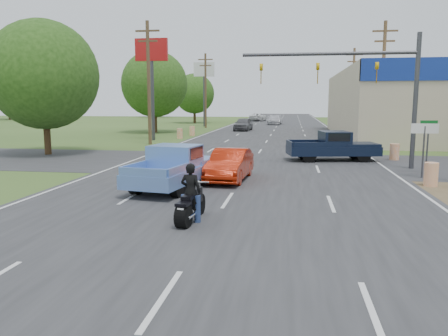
% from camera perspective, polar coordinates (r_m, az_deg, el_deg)
% --- Properties ---
extents(ground, '(200.00, 200.00, 0.00)m').
position_cam_1_polar(ground, '(8.18, -8.07, -16.65)').
color(ground, '#385522').
rests_on(ground, ground).
extents(main_road, '(15.00, 180.00, 0.02)m').
position_cam_1_polar(main_road, '(47.24, 6.14, 4.30)').
color(main_road, '#2D2D30').
rests_on(main_road, ground).
extents(cross_road, '(120.00, 10.00, 0.02)m').
position_cam_1_polar(cross_road, '(25.40, 3.76, 0.70)').
color(cross_road, '#2D2D30').
rests_on(cross_road, ground).
extents(utility_pole_2, '(2.00, 0.28, 10.00)m').
position_cam_1_polar(utility_pole_2, '(38.80, 20.01, 10.77)').
color(utility_pole_2, '#4C3823').
rests_on(utility_pole_2, ground).
extents(utility_pole_3, '(2.00, 0.28, 10.00)m').
position_cam_1_polar(utility_pole_3, '(56.57, 16.49, 10.08)').
color(utility_pole_3, '#4C3823').
rests_on(utility_pole_3, ground).
extents(utility_pole_5, '(2.00, 0.28, 10.00)m').
position_cam_1_polar(utility_pole_5, '(37.01, -9.82, 11.29)').
color(utility_pole_5, '#4C3823').
rests_on(utility_pole_5, ground).
extents(utility_pole_6, '(2.00, 0.28, 10.00)m').
position_cam_1_polar(utility_pole_6, '(60.24, -2.42, 10.30)').
color(utility_pole_6, '#4C3823').
rests_on(utility_pole_6, ground).
extents(tree_0, '(7.14, 7.14, 8.84)m').
position_cam_1_polar(tree_0, '(31.60, -22.50, 11.17)').
color(tree_0, '#422D19').
rests_on(tree_0, ground).
extents(tree_1, '(7.56, 7.56, 9.36)m').
position_cam_1_polar(tree_1, '(51.56, -9.08, 10.78)').
color(tree_1, '#422D19').
rests_on(tree_1, ground).
extents(tree_2, '(6.72, 6.72, 8.32)m').
position_cam_1_polar(tree_2, '(74.90, -3.88, 9.66)').
color(tree_2, '#422D19').
rests_on(tree_2, ground).
extents(tree_4, '(9.24, 9.24, 11.44)m').
position_cam_1_polar(tree_4, '(100.09, -26.44, 9.59)').
color(tree_4, '#422D19').
rests_on(tree_4, ground).
extents(tree_5, '(7.98, 7.98, 9.88)m').
position_cam_1_polar(tree_5, '(105.81, 24.38, 9.11)').
color(tree_5, '#422D19').
rests_on(tree_5, ground).
extents(tree_6, '(8.82, 8.82, 10.92)m').
position_cam_1_polar(tree_6, '(107.07, -8.82, 10.07)').
color(tree_6, '#422D19').
rests_on(tree_6, ground).
extents(barrel_0, '(0.56, 0.56, 1.00)m').
position_cam_1_polar(barrel_0, '(20.15, 25.42, -0.76)').
color(barrel_0, orange).
rests_on(barrel_0, ground).
extents(barrel_1, '(0.56, 0.56, 1.00)m').
position_cam_1_polar(barrel_1, '(28.41, 21.37, 1.96)').
color(barrel_1, orange).
rests_on(barrel_1, ground).
extents(barrel_2, '(0.56, 0.56, 1.00)m').
position_cam_1_polar(barrel_2, '(42.54, -5.79, 4.50)').
color(barrel_2, orange).
rests_on(barrel_2, ground).
extents(barrel_3, '(0.56, 0.56, 1.00)m').
position_cam_1_polar(barrel_3, '(46.35, -4.19, 4.85)').
color(barrel_3, orange).
rests_on(barrel_3, ground).
extents(pole_sign_left_near, '(3.00, 0.35, 9.20)m').
position_cam_1_polar(pole_sign_left_near, '(41.25, -9.42, 13.58)').
color(pole_sign_left_near, '#3F3F44').
rests_on(pole_sign_left_near, ground).
extents(pole_sign_left_far, '(3.00, 0.35, 9.20)m').
position_cam_1_polar(pole_sign_left_far, '(64.44, -2.62, 11.83)').
color(pole_sign_left_far, '#3F3F44').
rests_on(pole_sign_left_far, ground).
extents(lane_sign, '(1.20, 0.08, 2.52)m').
position_cam_1_polar(lane_sign, '(21.96, 24.69, 3.67)').
color(lane_sign, '#3F3F44').
rests_on(lane_sign, ground).
extents(street_name_sign, '(0.80, 0.08, 2.61)m').
position_cam_1_polar(street_name_sign, '(23.58, 25.07, 3.22)').
color(street_name_sign, '#3F3F44').
rests_on(street_name_sign, ground).
extents(signal_mast, '(9.12, 0.40, 7.00)m').
position_cam_1_polar(signal_mast, '(24.37, 17.69, 11.29)').
color(signal_mast, '#3F3F44').
rests_on(signal_mast, ground).
extents(red_convertible, '(1.78, 4.35, 1.40)m').
position_cam_1_polar(red_convertible, '(19.55, 0.77, 0.40)').
color(red_convertible, '#A91D07').
rests_on(red_convertible, ground).
extents(motorcycle, '(0.68, 2.16, 1.10)m').
position_cam_1_polar(motorcycle, '(12.73, -4.43, -5.04)').
color(motorcycle, black).
rests_on(motorcycle, ground).
extents(rider, '(0.64, 0.46, 1.65)m').
position_cam_1_polar(rider, '(12.70, -4.37, -3.50)').
color(rider, black).
rests_on(rider, ground).
extents(blue_pickup, '(2.92, 5.58, 1.76)m').
position_cam_1_polar(blue_pickup, '(17.95, -6.33, 0.23)').
color(blue_pickup, black).
rests_on(blue_pickup, ground).
extents(navy_pickup, '(5.61, 2.99, 1.77)m').
position_cam_1_polar(navy_pickup, '(27.05, 14.27, 2.82)').
color(navy_pickup, black).
rests_on(navy_pickup, ground).
extents(distant_car_grey, '(2.25, 4.85, 1.61)m').
position_cam_1_polar(distant_car_grey, '(54.48, 2.53, 5.74)').
color(distant_car_grey, '#5C5B60').
rests_on(distant_car_grey, ground).
extents(distant_car_silver, '(2.42, 5.25, 1.49)m').
position_cam_1_polar(distant_car_silver, '(70.16, 6.65, 6.26)').
color(distant_car_silver, silver).
rests_on(distant_car_silver, ground).
extents(distant_car_white, '(3.19, 5.68, 1.50)m').
position_cam_1_polar(distant_car_white, '(82.89, 4.45, 6.64)').
color(distant_car_white, silver).
rests_on(distant_car_white, ground).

